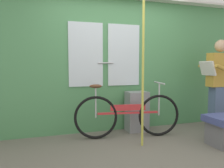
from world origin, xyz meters
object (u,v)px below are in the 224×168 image
at_px(bicycle_near_door, 127,115).
at_px(trash_bin_by_wall, 137,111).
at_px(handrail_pole, 143,66).
at_px(passenger_reading_newspaper, 219,83).

height_order(bicycle_near_door, trash_bin_by_wall, bicycle_near_door).
distance_m(trash_bin_by_wall, handrail_pole, 1.11).
bearing_deg(handrail_pole, bicycle_near_door, 99.32).
bearing_deg(passenger_reading_newspaper, handrail_pole, 10.19).
height_order(passenger_reading_newspaper, handrail_pole, handrail_pole).
bearing_deg(passenger_reading_newspaper, trash_bin_by_wall, -15.61).
distance_m(bicycle_near_door, passenger_reading_newspaper, 1.82).
bearing_deg(handrail_pole, passenger_reading_newspaper, 10.46).
relative_size(trash_bin_by_wall, handrail_pole, 0.30).
bearing_deg(passenger_reading_newspaper, bicycle_near_door, -3.84).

